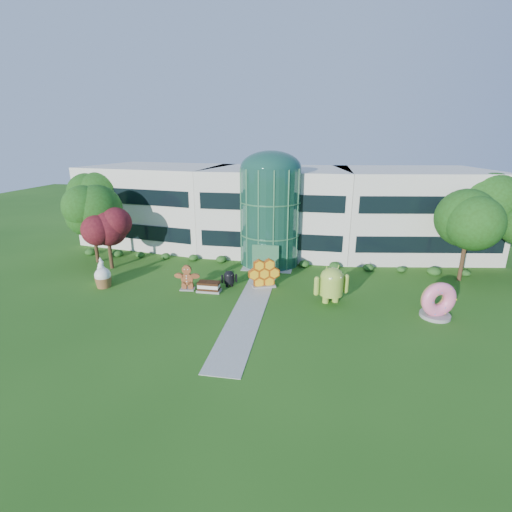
% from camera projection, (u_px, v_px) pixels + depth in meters
% --- Properties ---
extents(ground, '(140.00, 140.00, 0.00)m').
position_uv_depth(ground, '(248.00, 313.00, 27.95)').
color(ground, '#215114').
rests_on(ground, ground).
extents(building, '(46.00, 15.00, 9.30)m').
position_uv_depth(building, '(277.00, 209.00, 43.40)').
color(building, beige).
rests_on(building, ground).
extents(atrium, '(6.00, 6.00, 9.80)m').
position_uv_depth(atrium, '(270.00, 217.00, 37.70)').
color(atrium, '#194738').
rests_on(atrium, ground).
extents(walkway, '(2.40, 20.00, 0.04)m').
position_uv_depth(walkway, '(252.00, 302.00, 29.81)').
color(walkway, '#9E9E93').
rests_on(walkway, ground).
extents(tree_red, '(4.00, 4.00, 6.00)m').
position_uv_depth(tree_red, '(109.00, 239.00, 36.62)').
color(tree_red, '#3F0C14').
rests_on(tree_red, ground).
extents(trees_backdrop, '(52.00, 8.00, 8.40)m').
position_uv_depth(trees_backdrop, '(271.00, 222.00, 38.85)').
color(trees_backdrop, '#1C3F0F').
rests_on(trees_backdrop, ground).
extents(android_green, '(3.53, 2.96, 3.42)m').
position_uv_depth(android_green, '(332.00, 282.00, 29.29)').
color(android_green, '#91B339').
rests_on(android_green, ground).
extents(android_black, '(1.76, 1.48, 1.70)m').
position_uv_depth(android_black, '(229.00, 277.00, 32.68)').
color(android_black, black).
rests_on(android_black, ground).
extents(donut, '(2.96, 2.10, 2.80)m').
position_uv_depth(donut, '(437.00, 299.00, 26.92)').
color(donut, '#DE5473').
rests_on(donut, ground).
extents(gingerbread, '(2.52, 1.14, 2.26)m').
position_uv_depth(gingerbread, '(187.00, 277.00, 31.92)').
color(gingerbread, brown).
rests_on(gingerbread, ground).
extents(ice_cream_sandwich, '(2.02, 1.02, 0.90)m').
position_uv_depth(ice_cream_sandwich, '(209.00, 287.00, 31.70)').
color(ice_cream_sandwich, black).
rests_on(ice_cream_sandwich, ground).
extents(honeycomb, '(3.14, 2.10, 2.33)m').
position_uv_depth(honeycomb, '(264.00, 274.00, 32.49)').
color(honeycomb, '#FDB019').
rests_on(honeycomb, ground).
extents(froyo, '(1.69, 1.69, 2.38)m').
position_uv_depth(froyo, '(102.00, 270.00, 33.50)').
color(froyo, white).
rests_on(froyo, ground).
extents(cupcake, '(1.81, 1.81, 1.79)m').
position_uv_depth(cupcake, '(103.00, 277.00, 32.54)').
color(cupcake, white).
rests_on(cupcake, ground).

